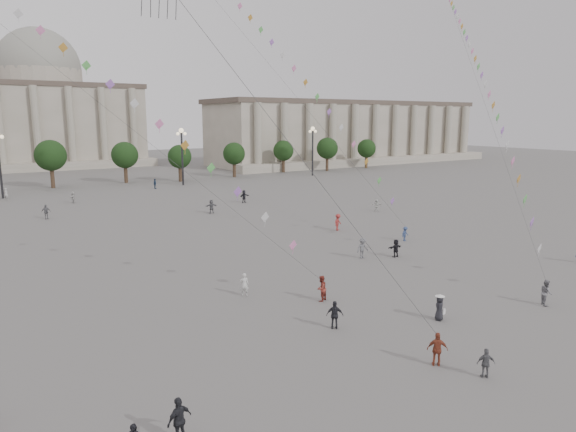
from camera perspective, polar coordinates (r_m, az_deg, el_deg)
ground at (r=32.39m, az=10.38°, el=-12.01°), size 360.00×360.00×0.00m
hall_east at (r=150.01m, az=6.80°, el=9.22°), size 84.00×26.22×17.20m
hall_central at (r=152.16m, az=-25.58°, el=10.46°), size 48.30×34.30×35.50m
tree_row at (r=101.90m, az=-21.26°, el=6.12°), size 137.12×5.12×8.00m
lamp_post_mid_east at (r=98.38m, az=-11.71°, el=7.63°), size 2.00×0.90×10.65m
lamp_post_far_east at (r=112.80m, az=2.76°, el=8.22°), size 2.00×0.90×10.65m
person_crowd_0 at (r=95.00m, az=-14.57°, el=3.49°), size 1.02×1.08×1.80m
person_crowd_3 at (r=47.77m, az=11.89°, el=-3.52°), size 1.53×0.51×1.65m
person_crowd_4 at (r=82.88m, az=-22.79°, el=1.93°), size 1.14×1.65×1.71m
person_crowd_6 at (r=46.77m, az=8.28°, el=-3.55°), size 1.23×0.73×1.88m
person_crowd_7 at (r=70.72m, az=9.80°, el=1.21°), size 1.62×1.06×1.67m
person_crowd_8 at (r=58.01m, az=5.57°, el=-0.68°), size 1.40×1.14×1.88m
person_crowd_9 at (r=76.97m, az=-4.90°, el=2.19°), size 1.85×0.99×1.90m
person_crowd_10 at (r=90.46m, az=-28.83°, el=2.15°), size 0.78×0.79×1.85m
person_crowd_12 at (r=68.89m, az=-8.50°, el=1.05°), size 1.72×0.67×1.81m
person_crowd_13 at (r=36.90m, az=-4.88°, el=-7.59°), size 0.73×0.64×1.68m
person_crowd_16 at (r=71.01m, az=-25.31°, el=0.42°), size 1.12×0.57×1.83m
tourist_0 at (r=28.04m, az=16.26°, el=-14.03°), size 1.07×1.01×1.78m
tourist_1 at (r=31.42m, az=5.23°, el=-10.90°), size 1.06×0.95×1.73m
tourist_3 at (r=27.66m, az=21.14°, el=-15.02°), size 0.93×0.81×1.50m
tourist_4 at (r=21.84m, az=-11.98°, el=-21.29°), size 1.19×0.75×1.89m
kite_flyer_0 at (r=35.84m, az=3.72°, el=-8.03°), size 1.06×0.95×1.80m
kite_flyer_1 at (r=54.16m, az=12.89°, el=-1.94°), size 1.05×0.71×1.51m
kite_flyer_2 at (r=39.15m, az=26.75°, el=-7.60°), size 1.05×1.08×1.76m
hat_person at (r=33.91m, az=16.48°, el=-9.67°), size 0.93×0.92×1.69m
kite_train_east at (r=65.97m, az=20.07°, el=15.66°), size 36.81×40.98×64.48m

